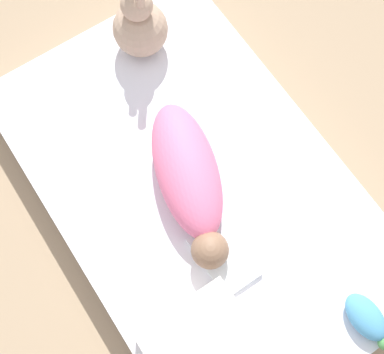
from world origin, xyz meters
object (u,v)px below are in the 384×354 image
object	(u,v)px
bunny_plush	(140,25)
pillow	(203,347)
turtle_plush	(367,319)
swaddled_baby	(189,177)

from	to	relation	value
bunny_plush	pillow	bearing A→B (deg)	-22.25
pillow	turtle_plush	bearing A→B (deg)	65.79
swaddled_baby	turtle_plush	size ratio (longest dim) A/B	3.02
bunny_plush	turtle_plush	world-z (taller)	bunny_plush
pillow	turtle_plush	world-z (taller)	pillow
swaddled_baby	pillow	distance (m)	0.54
swaddled_baby	bunny_plush	distance (m)	0.59
swaddled_baby	pillow	size ratio (longest dim) A/B	1.89
bunny_plush	swaddled_baby	bearing A→B (deg)	-16.20
bunny_plush	turtle_plush	xyz separation A→B (m)	(1.25, 0.05, -0.09)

